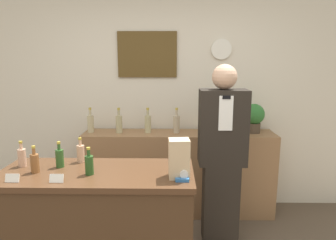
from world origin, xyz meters
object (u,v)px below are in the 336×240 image
potted_plant (254,117)px  tape_dispenser (183,177)px  paper_bag (179,158)px  shopkeeper (222,157)px

potted_plant → tape_dispenser: 1.68m
paper_bag → shopkeeper: bearing=61.9°
potted_plant → shopkeeper: bearing=-126.5°
shopkeeper → potted_plant: size_ratio=5.26×
potted_plant → tape_dispenser: (-0.84, -1.45, -0.14)m
paper_bag → tape_dispenser: paper_bag is taller
shopkeeper → potted_plant: bearing=53.5°
tape_dispenser → potted_plant: bearing=59.9°
shopkeeper → potted_plant: shopkeeper is taller
shopkeeper → paper_bag: bearing=-118.1°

